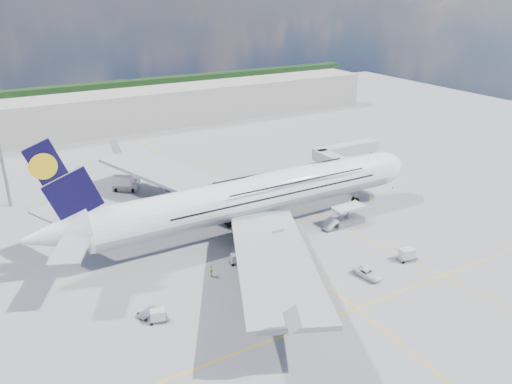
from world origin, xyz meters
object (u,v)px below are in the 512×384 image
cone_wing_left_outer (177,200)px  cone_tail (81,254)px  dolly_row_b (237,258)px  catering_truck_inner (185,192)px  dolly_back (148,313)px  dolly_row_c (250,274)px  crew_van (354,204)px  cargo_loader (347,218)px  catering_truck_outer (126,184)px  cone_wing_left_inner (205,214)px  cone_nose (393,187)px  cone_wing_right_inner (292,280)px  dolly_nose_far (407,254)px  airliner (256,195)px  crew_nose (370,199)px  crew_loader (343,210)px  cone_wing_right_outer (287,295)px  crew_tug (289,296)px  jet_bridge (343,156)px  dolly_row_a (158,315)px  service_van (368,273)px  crew_wing (211,271)px  dolly_nose_near (331,228)px  baggage_tug (265,297)px

cone_wing_left_outer → cone_tail: cone_tail is taller
dolly_row_b → catering_truck_inner: (2.61, 29.61, 0.93)m
dolly_back → dolly_row_c: bearing=-21.9°
crew_van → cone_wing_left_outer: (-31.15, 22.00, -0.71)m
cargo_loader → cone_wing_left_outer: bearing=132.6°
catering_truck_outer → cone_wing_left_inner: size_ratio=10.66×
cone_nose → cone_wing_right_inner: (-42.42, -21.79, -0.01)m
dolly_nose_far → airliner: bearing=134.9°
crew_nose → cone_tail: crew_nose is taller
dolly_nose_far → cone_wing_left_inner: 40.35m
crew_loader → cone_wing_right_outer: (-26.04, -19.27, -0.61)m
crew_tug → cone_wing_left_inner: (1.46, 33.65, -0.45)m
dolly_nose_far → cone_wing_right_inner: bearing=179.2°
jet_bridge → cone_tail: bearing=-175.1°
dolly_row_c → dolly_row_a: bearing=166.4°
crew_van → cone_wing_right_inner: 32.40m
jet_bridge → service_van: (-22.63, -35.24, -6.17)m
cargo_loader → crew_tug: bearing=-145.7°
dolly_nose_far → crew_loader: 20.12m
cone_wing_left_outer → cone_wing_right_inner: (3.86, -39.45, -0.01)m
airliner → cone_nose: bearing=3.5°
dolly_row_a → dolly_row_c: 16.49m
crew_nose → airliner: bearing=149.7°
cargo_loader → catering_truck_outer: bearing=130.6°
catering_truck_inner → cone_wing_left_inner: 9.55m
crew_van → dolly_row_b: bearing=79.0°
service_van → crew_nose: crew_nose is taller
dolly_row_c → service_van: 18.88m
crew_nose → cone_wing_left_outer: size_ratio=2.98×
catering_truck_outer → crew_loader: catering_truck_outer is taller
crew_wing → crew_van: crew_wing is taller
cone_wing_left_outer → cone_wing_right_outer: bearing=-88.8°
dolly_row_c → crew_wing: 6.32m
crew_wing → cone_tail: bearing=74.9°
dolly_row_b → service_van: 21.56m
dolly_row_c → dolly_nose_near: (22.08, 7.99, -0.79)m
baggage_tug → crew_loader: (29.48, 18.58, 0.09)m
airliner → cone_wing_right_inner: (-4.47, -19.47, -6.63)m
jet_bridge → crew_loader: jet_bridge is taller
dolly_nose_near → baggage_tug: bearing=-148.5°
dolly_row_b → crew_loader: (27.91, 6.69, -0.01)m
dolly_nose_near → crew_nose: (15.77, 6.64, 0.44)m
dolly_nose_far → crew_loader: dolly_nose_far is taller
cone_wing_right_outer → baggage_tug: bearing=168.7°
airliner → dolly_back: 32.32m
baggage_tug → dolly_nose_near: bearing=15.0°
dolly_back → crew_nose: (54.83, 15.41, 0.42)m
cargo_loader → crew_wing: cargo_loader is taller
cargo_loader → cone_wing_right_outer: (-23.96, -15.54, -0.95)m
crew_tug → cone_nose: crew_tug is taller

